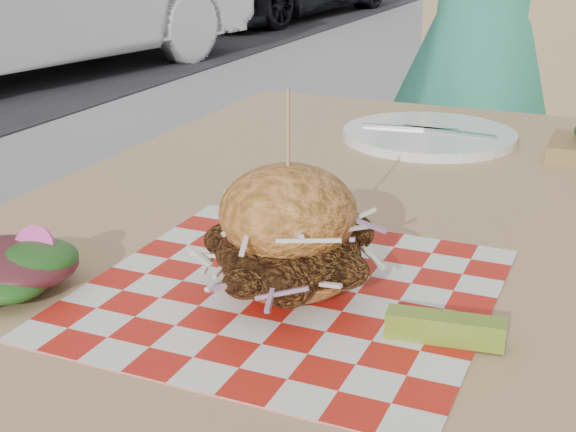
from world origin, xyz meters
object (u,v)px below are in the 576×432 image
diner (484,50)px  sandwich (288,238)px  patio_chair (496,156)px  patio_table (355,269)px

diner → sandwich: bearing=80.6°
diner → sandwich: size_ratio=8.36×
patio_chair → sandwich: patio_chair is taller
patio_table → patio_chair: 1.01m
diner → patio_chair: size_ratio=1.64×
diner → patio_chair: bearing=108.1°
diner → sandwich: (0.08, -1.37, 0.02)m
diner → patio_chair: (0.07, -0.12, -0.23)m
diner → patio_table: 1.13m
patio_chair → sandwich: 1.28m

